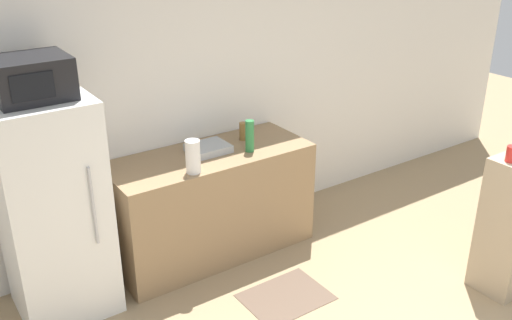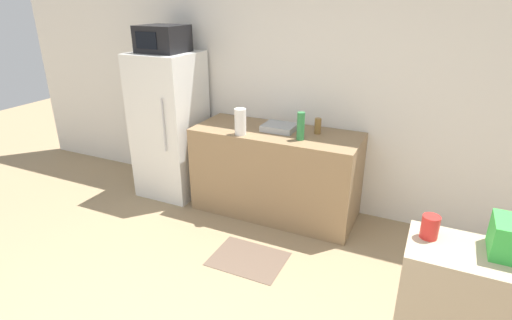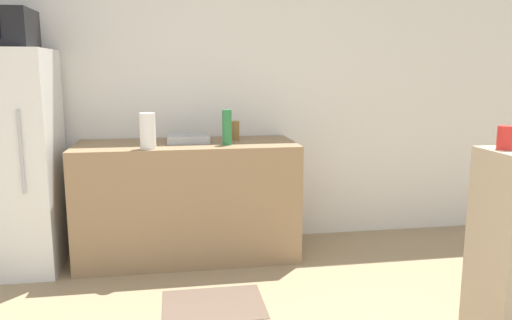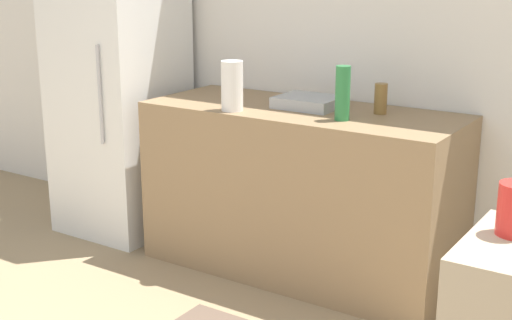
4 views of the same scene
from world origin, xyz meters
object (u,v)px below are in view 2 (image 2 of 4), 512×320
Objects in this scene: paper_towel_roll at (240,122)px; refrigerator at (170,125)px; bottle_short at (318,126)px; bottle_tall at (301,126)px; microwave at (163,39)px; jar at (430,227)px.

refrigerator is at bearing 168.15° from paper_towel_roll.
bottle_short is (1.70, 0.14, 0.18)m from refrigerator.
bottle_short is 0.60× the size of paper_towel_roll.
refrigerator is at bearing -175.42° from bottle_short.
refrigerator reaches higher than bottle_short.
paper_towel_roll is (-0.59, -0.10, -0.00)m from bottle_tall.
microwave is at bearing -106.14° from refrigerator.
refrigerator is 6.10× the size of bottle_tall.
jar is 0.45× the size of paper_towel_roll.
refrigerator is 3.46× the size of microwave.
jar is (2.81, -1.68, -0.62)m from microwave.
bottle_short is (0.10, 0.25, -0.06)m from bottle_tall.
paper_towel_roll is at bearing 140.61° from jar.
microwave reaches higher than bottle_short.
paper_towel_roll is (-0.68, -0.35, 0.05)m from bottle_short.
bottle_tall reaches higher than paper_towel_roll.
bottle_short is at bearing 4.58° from refrigerator.
jar is (1.20, -1.57, 0.10)m from bottle_tall.
refrigerator is 0.96m from microwave.
paper_towel_roll is at bearing -11.85° from refrigerator.
refrigerator is 1.71m from bottle_short.
jar is at bearing -30.92° from microwave.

